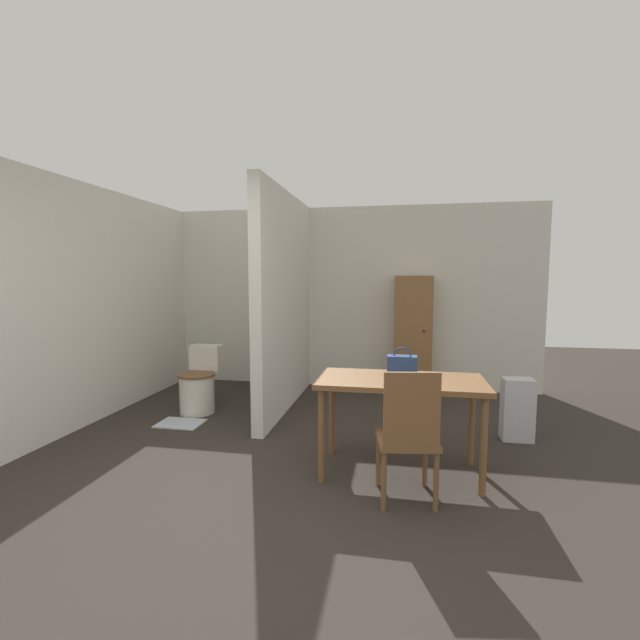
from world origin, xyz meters
name	(u,v)px	position (x,y,z in m)	size (l,w,h in m)	color
ground_plane	(236,547)	(0.00, 0.00, 0.00)	(16.00, 16.00, 0.00)	#2D2823
wall_back	(335,298)	(0.00, 3.82, 1.25)	(5.55, 0.12, 2.50)	silver
wall_left	(93,304)	(-2.33, 1.88, 1.25)	(0.12, 4.76, 2.50)	silver
partition_wall	(286,302)	(-0.41, 2.68, 1.25)	(0.12, 2.16, 2.50)	silver
dining_table	(400,390)	(0.92, 1.12, 0.66)	(1.27, 0.63, 0.75)	brown
wooden_chair	(408,433)	(0.97, 0.67, 0.49)	(0.46, 0.46, 0.93)	brown
toilet	(199,385)	(-1.34, 2.30, 0.31)	(0.41, 0.56, 0.74)	silver
handbag	(402,366)	(0.93, 1.18, 0.84)	(0.23, 0.12, 0.24)	navy
wooden_cabinet	(413,335)	(1.08, 3.56, 0.78)	(0.49, 0.38, 1.56)	brown
bath_mat	(180,423)	(-1.34, 1.85, 0.01)	(0.46, 0.33, 0.01)	#B2BCC6
space_heater	(517,409)	(2.01, 2.03, 0.29)	(0.28, 0.20, 0.59)	#BCBCC1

